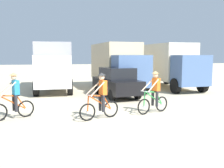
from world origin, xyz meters
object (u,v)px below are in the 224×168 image
(cyclist_cowboy_hat, at_px, (101,98))
(cyclist_near_camera, at_px, (154,94))
(box_truck_grey_hauler, at_px, (54,64))
(cyclist_orange_shirt, at_px, (14,98))
(box_truck_cream_rv, at_px, (170,63))
(box_truck_tan_camper, at_px, (117,64))
(sedan_parked, at_px, (117,82))

(cyclist_cowboy_hat, height_order, cyclist_near_camera, same)
(box_truck_grey_hauler, bearing_deg, cyclist_orange_shirt, -99.59)
(box_truck_grey_hauler, relative_size, cyclist_near_camera, 3.71)
(box_truck_cream_rv, relative_size, cyclist_orange_shirt, 3.78)
(box_truck_cream_rv, bearing_deg, box_truck_tan_camper, 179.39)
(box_truck_grey_hauler, bearing_deg, cyclist_near_camera, -62.34)
(cyclist_near_camera, bearing_deg, cyclist_cowboy_hat, -167.99)
(box_truck_cream_rv, distance_m, cyclist_cowboy_hat, 10.58)
(box_truck_tan_camper, relative_size, cyclist_orange_shirt, 3.81)
(sedan_parked, relative_size, cyclist_cowboy_hat, 2.43)
(sedan_parked, bearing_deg, box_truck_tan_camper, 76.25)
(cyclist_orange_shirt, distance_m, cyclist_cowboy_hat, 3.41)
(box_truck_grey_hauler, relative_size, box_truck_tan_camper, 0.97)
(box_truck_grey_hauler, distance_m, box_truck_cream_rv, 8.69)
(box_truck_grey_hauler, xyz_separation_m, box_truck_cream_rv, (8.66, -0.75, 0.00))
(box_truck_cream_rv, distance_m, sedan_parked, 5.91)
(box_truck_grey_hauler, bearing_deg, sedan_parked, -45.98)
(box_truck_tan_camper, distance_m, cyclist_orange_shirt, 9.56)
(cyclist_orange_shirt, bearing_deg, box_truck_grey_hauler, 80.41)
(box_truck_grey_hauler, bearing_deg, cyclist_cowboy_hat, -77.56)
(box_truck_cream_rv, bearing_deg, cyclist_near_camera, -119.39)
(box_truck_tan_camper, xyz_separation_m, box_truck_cream_rv, (4.13, -0.04, 0.00))
(cyclist_cowboy_hat, bearing_deg, sedan_parked, 70.16)
(cyclist_orange_shirt, relative_size, cyclist_cowboy_hat, 1.00)
(box_truck_tan_camper, relative_size, cyclist_near_camera, 3.81)
(cyclist_near_camera, bearing_deg, cyclist_orange_shirt, 177.92)
(sedan_parked, bearing_deg, box_truck_grey_hauler, 134.02)
(box_truck_grey_hauler, height_order, box_truck_tan_camper, same)
(sedan_parked, relative_size, cyclist_near_camera, 2.43)
(sedan_parked, height_order, cyclist_cowboy_hat, cyclist_cowboy_hat)
(box_truck_cream_rv, xyz_separation_m, cyclist_cowboy_hat, (-6.71, -8.12, -1.03))
(sedan_parked, distance_m, cyclist_cowboy_hat, 5.30)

